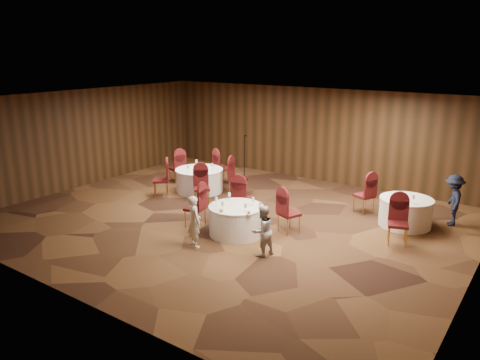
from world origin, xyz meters
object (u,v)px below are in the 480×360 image
Objects in this scene: table_main at (236,220)px; table_right at (405,212)px; man_c at (453,200)px; table_left at (199,180)px; woman_b at (262,231)px; mic_stand at (244,167)px; woman_a at (194,221)px.

table_right is at bearing 42.87° from table_main.
man_c is at bearing 41.72° from table_main.
man_c is (7.33, 1.48, 0.30)m from table_left.
woman_b is at bearing -34.59° from table_left.
table_left is 1.14× the size of table_right.
table_right is at bearing 168.95° from woman_b.
woman_b reaches higher than table_right.
woman_b is 5.38m from man_c.
mic_stand reaches higher than woman_a.
mic_stand reaches higher than man_c.
table_main is at bearing -57.73° from mic_stand.
man_c reaches higher than table_left.
table_left is at bearing 143.52° from table_main.
woman_a is (2.73, -3.44, 0.24)m from table_left.
woman_a reaches higher than table_right.
mic_stand is 6.96m from man_c.
table_main is at bearing -80.72° from woman_a.
woman_b is at bearing -29.27° from table_main.
mic_stand is (0.39, 2.00, 0.09)m from table_left.
table_main is 4.44m from table_right.
table_right is 5.53m from woman_a.
woman_b is (4.29, -2.96, 0.21)m from table_left.
man_c reaches higher than woman_a.
table_main is 0.88× the size of table_left.
table_right is 6.10m from mic_stand.
table_left is 1.13× the size of man_c.
woman_b reaches higher than table_left.
man_c is at bearing -4.24° from mic_stand.
table_right is 0.85× the size of mic_stand.
table_main is 1.23m from woman_a.
table_main and table_right have the same top height.
woman_a is at bearing -66.69° from mic_stand.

